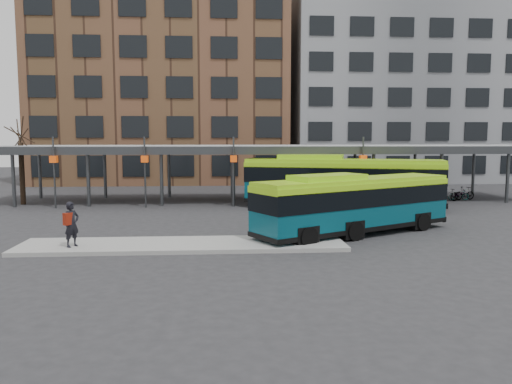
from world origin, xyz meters
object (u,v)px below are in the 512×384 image
(bus_front, at_px, (355,203))
(pedestrian, at_px, (71,224))
(tree, at_px, (22,170))
(bus_rear, at_px, (342,180))

(bus_front, relative_size, pedestrian, 5.64)
(tree, bearing_deg, bus_front, -31.72)
(tree, bearing_deg, pedestrian, -62.85)
(tree, relative_size, bus_front, 0.52)
(bus_front, bearing_deg, pedestrian, 163.12)
(tree, height_order, bus_front, tree)
(bus_front, xyz_separation_m, bus_rear, (1.61, 9.34, 0.30))
(tree, distance_m, pedestrian, 17.42)
(bus_front, height_order, bus_rear, bus_rear)
(tree, distance_m, bus_front, 24.28)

